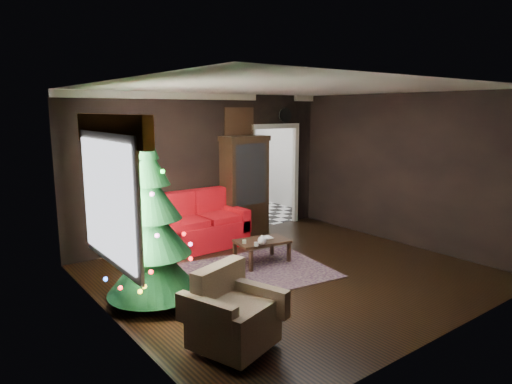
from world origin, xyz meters
TOP-DOWN VIEW (x-y plane):
  - floor at (0.00, 0.00)m, footprint 5.50×5.50m
  - ceiling at (0.00, 0.00)m, footprint 5.50×5.50m
  - wall_back at (0.00, 2.50)m, footprint 5.50×0.00m
  - wall_front at (0.00, -2.50)m, footprint 5.50×0.00m
  - wall_left at (-2.75, 0.00)m, footprint 0.00×5.50m
  - wall_right at (2.75, 0.00)m, footprint 0.00×5.50m
  - doorway at (1.70, 2.50)m, footprint 1.10×0.10m
  - left_window at (-2.71, 0.20)m, footprint 0.05×1.60m
  - valance at (-2.63, 0.20)m, footprint 0.12×2.10m
  - kitchen_floor at (1.70, 4.00)m, footprint 3.00×3.00m
  - kitchen_window at (1.70, 5.45)m, footprint 0.70×0.06m
  - rug at (-0.51, 0.42)m, footprint 2.70×2.13m
  - loveseat at (-0.40, 2.05)m, footprint 1.70×0.90m
  - curio_cabinet at (0.75, 2.27)m, footprint 0.90×0.45m
  - floor_lamp at (-1.59, 1.91)m, footprint 0.36×0.36m
  - christmas_tree at (-2.15, 0.27)m, footprint 1.54×1.54m
  - armchair at (-1.98, -1.33)m, footprint 0.98×0.98m
  - coffee_table at (-0.07, 0.64)m, footprint 0.92×0.65m
  - teapot at (-0.23, 0.44)m, footprint 0.17×0.17m
  - cup_a at (-0.41, 0.67)m, footprint 0.09×0.09m
  - cup_b at (-0.34, 0.44)m, footprint 0.09×0.09m
  - book at (0.01, 0.71)m, footprint 0.14×0.04m
  - wall_clock at (1.95, 2.45)m, footprint 0.32×0.32m
  - painting at (0.75, 2.46)m, footprint 0.62×0.05m
  - kitchen_counter at (1.70, 5.20)m, footprint 1.80×0.60m
  - kitchen_table at (1.40, 3.70)m, footprint 0.70×0.70m

SIDE VIEW (x-z plane):
  - floor at x=0.00m, z-range 0.00..0.00m
  - kitchen_floor at x=1.70m, z-range 0.00..0.00m
  - rug at x=-0.51m, z-range 0.00..0.01m
  - coffee_table at x=-0.07m, z-range 0.01..0.40m
  - kitchen_table at x=1.40m, z-range 0.00..0.75m
  - cup_a at x=-0.41m, z-range 0.40..0.45m
  - cup_b at x=-0.34m, z-range 0.40..0.46m
  - kitchen_counter at x=1.70m, z-range 0.00..0.90m
  - armchair at x=-1.98m, z-range 0.06..0.86m
  - teapot at x=-0.23m, z-range 0.40..0.54m
  - book at x=0.01m, z-range 0.40..0.59m
  - loveseat at x=-0.40m, z-range 0.00..1.00m
  - floor_lamp at x=-1.59m, z-range 0.03..1.63m
  - curio_cabinet at x=0.75m, z-range 0.00..1.90m
  - christmas_tree at x=-2.15m, z-range -0.09..2.19m
  - doorway at x=1.70m, z-range 0.00..2.10m
  - wall_back at x=0.00m, z-range -1.35..4.15m
  - wall_front at x=0.00m, z-range -1.35..4.15m
  - wall_left at x=-2.75m, z-range -1.35..4.15m
  - wall_right at x=2.75m, z-range -1.35..4.15m
  - left_window at x=-2.71m, z-range 0.75..2.15m
  - kitchen_window at x=1.70m, z-range 1.35..2.05m
  - painting at x=0.75m, z-range 1.99..2.51m
  - valance at x=-2.63m, z-range 2.10..2.44m
  - wall_clock at x=1.95m, z-range 2.35..2.41m
  - ceiling at x=0.00m, z-range 2.80..2.80m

